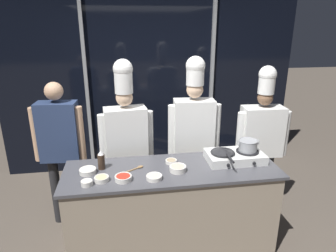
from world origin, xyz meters
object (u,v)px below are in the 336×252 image
at_px(prep_bowl_chili_flakes, 123,178).
at_px(serving_spoon_slotted, 138,168).
at_px(frying_pan, 223,151).
at_px(portable_stove, 235,156).
at_px(prep_bowl_chicken, 154,177).
at_px(prep_bowl_onion, 88,171).
at_px(prep_bowl_garlic, 87,183).
at_px(prep_bowl_shrimp, 178,168).
at_px(prep_bowl_ginger, 102,178).
at_px(prep_bowl_mushrooms, 171,161).
at_px(chef_line, 261,134).
at_px(squeeze_bottle_soy, 101,160).
at_px(chef_head, 126,135).
at_px(stock_pot, 248,145).
at_px(person_guest, 60,142).
at_px(chef_sous, 194,128).

relative_size(prep_bowl_chili_flakes, serving_spoon_slotted, 0.83).
bearing_deg(frying_pan, portable_stove, 2.05).
distance_m(prep_bowl_chicken, prep_bowl_onion, 0.64).
height_order(portable_stove, frying_pan, frying_pan).
distance_m(frying_pan, prep_bowl_chicken, 0.77).
relative_size(prep_bowl_garlic, prep_bowl_shrimp, 0.63).
height_order(prep_bowl_ginger, serving_spoon_slotted, prep_bowl_ginger).
height_order(prep_bowl_mushrooms, chef_line, chef_line).
relative_size(squeeze_bottle_soy, chef_head, 0.10).
bearing_deg(stock_pot, squeeze_bottle_soy, 178.88).
relative_size(stock_pot, serving_spoon_slotted, 1.15).
relative_size(frying_pan, prep_bowl_chili_flakes, 2.75).
bearing_deg(person_guest, stock_pot, 168.98).
bearing_deg(serving_spoon_slotted, prep_bowl_onion, -177.38).
xyz_separation_m(squeeze_bottle_soy, chef_line, (1.84, 0.45, -0.00)).
distance_m(prep_bowl_chili_flakes, chef_sous, 1.15).
distance_m(prep_bowl_shrimp, person_guest, 1.37).
relative_size(stock_pot, chef_sous, 0.11).
distance_m(frying_pan, squeeze_bottle_soy, 1.20).
bearing_deg(chef_line, stock_pot, 54.62).
xyz_separation_m(prep_bowl_onion, chef_sous, (1.16, 0.59, 0.16)).
bearing_deg(portable_stove, prep_bowl_ginger, -170.87).
bearing_deg(prep_bowl_ginger, chef_sous, 36.76).
bearing_deg(prep_bowl_ginger, prep_bowl_shrimp, 6.48).
distance_m(frying_pan, prep_bowl_chili_flakes, 1.03).
bearing_deg(serving_spoon_slotted, frying_pan, 0.98).
relative_size(stock_pot, chef_head, 0.11).
height_order(stock_pot, prep_bowl_chicken, stock_pot).
relative_size(prep_bowl_ginger, chef_sous, 0.07).
xyz_separation_m(prep_bowl_mushrooms, prep_bowl_chili_flakes, (-0.48, -0.28, 0.01)).
bearing_deg(chef_sous, person_guest, 4.14).
bearing_deg(prep_bowl_garlic, prep_bowl_chili_flakes, 7.24).
xyz_separation_m(portable_stove, prep_bowl_chili_flakes, (-1.13, -0.23, -0.02)).
height_order(prep_bowl_ginger, prep_bowl_onion, prep_bowl_onion).
distance_m(prep_bowl_ginger, prep_bowl_chili_flakes, 0.19).
height_order(prep_bowl_chili_flakes, chef_sous, chef_sous).
xyz_separation_m(prep_bowl_chicken, person_guest, (-0.94, 0.80, 0.08)).
bearing_deg(prep_bowl_chili_flakes, frying_pan, 12.73).
bearing_deg(prep_bowl_mushrooms, prep_bowl_chicken, -124.40).
bearing_deg(prep_bowl_mushrooms, squeeze_bottle_soy, -178.35).
xyz_separation_m(prep_bowl_chili_flakes, chef_head, (0.05, 0.73, 0.13)).
relative_size(frying_pan, prep_bowl_mushrooms, 3.70).
xyz_separation_m(prep_bowl_garlic, prep_bowl_onion, (-0.01, 0.23, -0.00)).
relative_size(prep_bowl_shrimp, prep_bowl_chili_flakes, 1.04).
bearing_deg(prep_bowl_chili_flakes, prep_bowl_chicken, -4.42).
bearing_deg(portable_stove, squeeze_bottle_soy, 178.76).
xyz_separation_m(portable_stove, prep_bowl_ginger, (-1.32, -0.21, -0.02)).
bearing_deg(stock_pot, prep_bowl_chili_flakes, -169.64).
height_order(person_guest, chef_sous, chef_sous).
relative_size(prep_bowl_chili_flakes, chef_head, 0.08).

